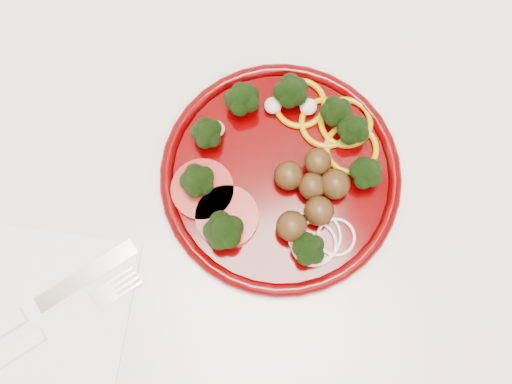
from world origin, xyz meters
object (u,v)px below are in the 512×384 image
object	(u,v)px
plate	(283,172)
knife	(19,318)
fork	(29,343)
napkin	(46,313)

from	to	relation	value
plate	knife	world-z (taller)	plate
plate	fork	world-z (taller)	plate
plate	napkin	distance (m)	0.27
plate	knife	distance (m)	0.29
napkin	fork	size ratio (longest dim) A/B	0.90
plate	napkin	xyz separation A→B (m)	(-0.27, -0.06, -0.01)
plate	napkin	size ratio (longest dim) A/B	1.53
fork	plate	bearing A→B (deg)	1.32
plate	knife	bearing A→B (deg)	-169.87
napkin	knife	distance (m)	0.03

